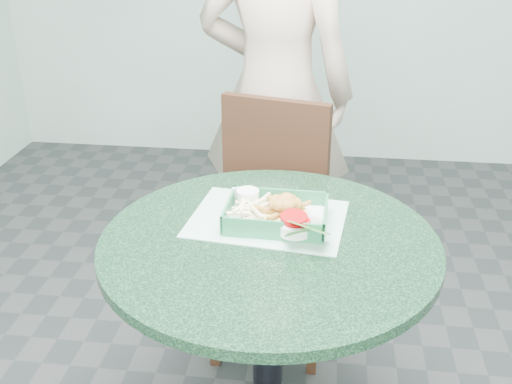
# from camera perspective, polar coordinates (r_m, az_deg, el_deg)

# --- Properties ---
(cafe_table) EXTENTS (0.90, 0.90, 0.75)m
(cafe_table) POSITION_cam_1_polar(r_m,az_deg,el_deg) (1.69, 1.21, -9.97)
(cafe_table) COLOR black
(cafe_table) RESTS_ON floor
(dining_chair) EXTENTS (0.42, 0.42, 0.93)m
(dining_chair) POSITION_cam_1_polar(r_m,az_deg,el_deg) (2.26, 1.51, -1.60)
(dining_chair) COLOR brown
(dining_chair) RESTS_ON floor
(diner_person) EXTENTS (0.82, 0.61, 2.06)m
(diner_person) POSITION_cam_1_polar(r_m,az_deg,el_deg) (2.42, 1.89, 12.88)
(diner_person) COLOR tan
(diner_person) RESTS_ON floor
(placemat) EXTENTS (0.46, 0.36, 0.00)m
(placemat) POSITION_cam_1_polar(r_m,az_deg,el_deg) (1.69, 1.11, -3.15)
(placemat) COLOR #9ED1BE
(placemat) RESTS_ON cafe_table
(food_basket) EXTENTS (0.28, 0.20, 0.06)m
(food_basket) POSITION_cam_1_polar(r_m,az_deg,el_deg) (1.67, 1.94, -3.05)
(food_basket) COLOR #267B4A
(food_basket) RESTS_ON placemat
(crab_sandwich) EXTENTS (0.13, 0.13, 0.08)m
(crab_sandwich) POSITION_cam_1_polar(r_m,az_deg,el_deg) (1.65, 2.71, -2.12)
(crab_sandwich) COLOR #DDC265
(crab_sandwich) RESTS_ON food_basket
(fries_pile) EXTENTS (0.14, 0.15, 0.04)m
(fries_pile) POSITION_cam_1_polar(r_m,az_deg,el_deg) (1.66, -0.44, -2.32)
(fries_pile) COLOR #FFF2B2
(fries_pile) RESTS_ON food_basket
(sauce_ramekin) EXTENTS (0.06, 0.06, 0.04)m
(sauce_ramekin) POSITION_cam_1_polar(r_m,az_deg,el_deg) (1.71, -0.85, -0.94)
(sauce_ramekin) COLOR white
(sauce_ramekin) RESTS_ON food_basket
(garnish_cup) EXTENTS (0.13, 0.13, 0.05)m
(garnish_cup) POSITION_cam_1_polar(r_m,az_deg,el_deg) (1.58, 4.08, -3.83)
(garnish_cup) COLOR white
(garnish_cup) RESTS_ON food_basket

